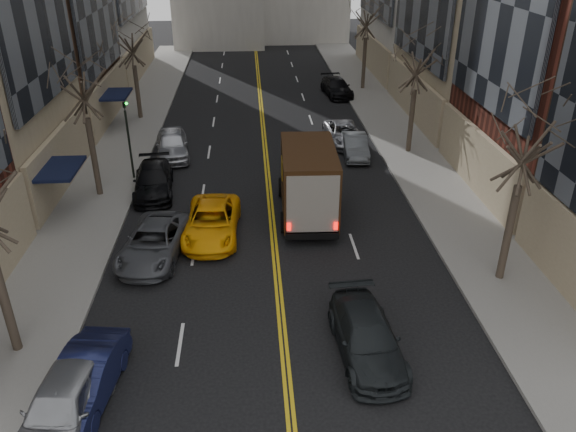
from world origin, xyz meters
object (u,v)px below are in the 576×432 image
object	(u,v)px
ups_truck	(308,180)
observer_sedan	(367,337)
taxi	(212,222)
pedestrian	(290,213)

from	to	relation	value
ups_truck	observer_sedan	bearing A→B (deg)	-82.97
ups_truck	observer_sedan	size ratio (longest dim) A/B	1.36
observer_sedan	ups_truck	bearing A→B (deg)	91.35
observer_sedan	taxi	size ratio (longest dim) A/B	0.96
observer_sedan	pedestrian	xyz separation A→B (m)	(-1.87, 8.64, 0.19)
observer_sedan	taxi	distance (m)	9.92
taxi	pedestrian	bearing A→B (deg)	8.07
observer_sedan	taxi	world-z (taller)	taxi
ups_truck	taxi	distance (m)	4.98
observer_sedan	taxi	xyz separation A→B (m)	(-5.42, 8.31, 0.02)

